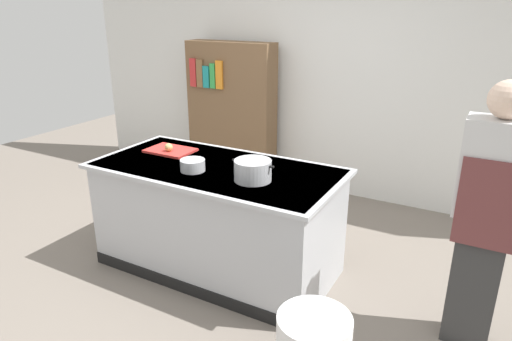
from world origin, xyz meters
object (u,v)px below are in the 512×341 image
object	(u,v)px
mixing_bowl	(193,165)
stock_pot	(253,170)
person_chef	(487,214)
onion	(169,147)
bookshelf	(231,114)

from	to	relation	value
mixing_bowl	stock_pot	bearing A→B (deg)	5.42
stock_pot	mixing_bowl	world-z (taller)	stock_pot
mixing_bowl	person_chef	xyz separation A→B (m)	(2.03, 0.21, -0.03)
mixing_bowl	person_chef	bearing A→B (deg)	5.93
mixing_bowl	person_chef	size ratio (longest dim) A/B	0.11
onion	person_chef	distance (m)	2.46
onion	person_chef	xyz separation A→B (m)	(2.46, -0.04, -0.04)
onion	stock_pot	size ratio (longest dim) A/B	0.21
stock_pot	bookshelf	xyz separation A→B (m)	(-1.38, 1.91, -0.12)
onion	bookshelf	distance (m)	1.77
stock_pot	mixing_bowl	distance (m)	0.51
onion	bookshelf	xyz separation A→B (m)	(-0.44, 1.71, -0.10)
mixing_bowl	bookshelf	world-z (taller)	bookshelf
onion	mixing_bowl	size ratio (longest dim) A/B	0.37
onion	stock_pot	bearing A→B (deg)	-12.08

